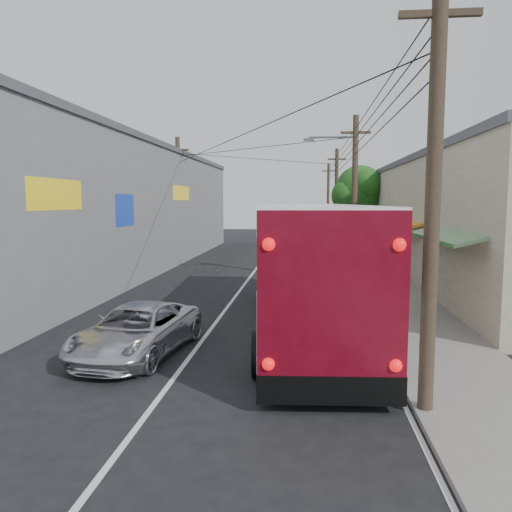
{
  "coord_description": "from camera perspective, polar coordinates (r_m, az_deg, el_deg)",
  "views": [
    {
      "loc": [
        2.95,
        -11.26,
        3.98
      ],
      "look_at": [
        1.0,
        7.89,
        1.87
      ],
      "focal_mm": 35.0,
      "sensor_mm": 36.0,
      "label": 1
    }
  ],
  "objects": [
    {
      "name": "ground",
      "position": [
        12.31,
        -8.61,
        -12.69
      ],
      "size": [
        120.0,
        120.0,
        0.0
      ],
      "primitive_type": "plane",
      "color": "black",
      "rests_on": "ground"
    },
    {
      "name": "sidewalk",
      "position": [
        31.71,
        12.19,
        -0.98
      ],
      "size": [
        3.0,
        80.0,
        0.12
      ],
      "primitive_type": "cube",
      "color": "slate",
      "rests_on": "ground"
    },
    {
      "name": "building_right",
      "position": [
        34.23,
        19.45,
        4.52
      ],
      "size": [
        7.09,
        40.0,
        6.25
      ],
      "color": "beige",
      "rests_on": "ground"
    },
    {
      "name": "building_left",
      "position": [
        31.42,
        -15.63,
        5.44
      ],
      "size": [
        7.2,
        36.0,
        7.25
      ],
      "color": "gray",
      "rests_on": "ground"
    },
    {
      "name": "utility_poles",
      "position": [
        31.59,
        6.17,
        6.5
      ],
      "size": [
        11.8,
        45.28,
        8.0
      ],
      "color": "#473828",
      "rests_on": "ground"
    },
    {
      "name": "street_tree",
      "position": [
        37.49,
        11.91,
        7.19
      ],
      "size": [
        4.4,
        4.0,
        6.6
      ],
      "color": "#3F2B19",
      "rests_on": "ground"
    },
    {
      "name": "coach_bus",
      "position": [
        15.9,
        5.91,
        -0.89
      ],
      "size": [
        3.8,
        13.62,
        3.88
      ],
      "rotation": [
        0.0,
        0.0,
        0.07
      ],
      "color": "white",
      "rests_on": "ground"
    },
    {
      "name": "jeepney",
      "position": [
        13.43,
        -13.43,
        -8.29
      ],
      "size": [
        2.72,
        4.88,
        1.29
      ],
      "primitive_type": "imported",
      "rotation": [
        0.0,
        0.0,
        -0.13
      ],
      "color": "silver",
      "rests_on": "ground"
    },
    {
      "name": "parked_suv",
      "position": [
        26.82,
        8.71,
        -0.42
      ],
      "size": [
        2.74,
        6.25,
        1.79
      ],
      "primitive_type": "imported",
      "rotation": [
        0.0,
        0.0,
        -0.04
      ],
      "color": "#A2A1A9",
      "rests_on": "ground"
    },
    {
      "name": "parked_car_mid",
      "position": [
        33.52,
        8.6,
        0.6
      ],
      "size": [
        1.78,
        4.22,
        1.43
      ],
      "primitive_type": "imported",
      "rotation": [
        0.0,
        0.0,
        -0.02
      ],
      "color": "#28272D",
      "rests_on": "ground"
    },
    {
      "name": "parked_car_far",
      "position": [
        38.5,
        7.8,
        1.51
      ],
      "size": [
        2.02,
        5.11,
        1.65
      ],
      "primitive_type": "imported",
      "rotation": [
        0.0,
        0.0,
        -0.05
      ],
      "color": "black",
      "rests_on": "ground"
    },
    {
      "name": "pedestrian_near",
      "position": [
        25.41,
        14.54,
        -0.96
      ],
      "size": [
        0.61,
        0.47,
        1.51
      ],
      "primitive_type": "imported",
      "rotation": [
        0.0,
        0.0,
        3.35
      ],
      "color": "pink",
      "rests_on": "sidewalk"
    },
    {
      "name": "pedestrian_far",
      "position": [
        26.38,
        12.18,
        -0.42
      ],
      "size": [
        0.89,
        0.72,
        1.71
      ],
      "primitive_type": "imported",
      "rotation": [
        0.0,
        0.0,
        3.24
      ],
      "color": "#83A6BF",
      "rests_on": "sidewalk"
    }
  ]
}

